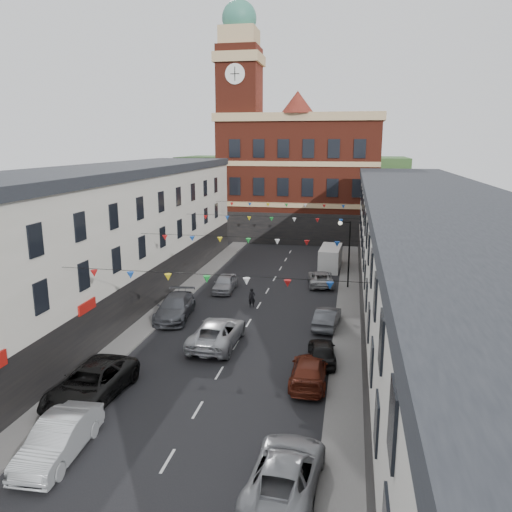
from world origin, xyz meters
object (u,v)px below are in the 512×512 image
Objects in this scene: car_right_d at (322,351)px; car_right_e at (327,318)px; car_left_d at (175,307)px; pedestrian at (252,298)px; street_lamp at (347,245)px; car_right_b at (285,472)px; car_right_c at (309,371)px; car_left_c at (91,384)px; moving_car at (217,333)px; white_van at (330,258)px; car_right_f at (321,278)px; car_left_e at (225,283)px; car_left_b at (59,439)px.

car_right_e reaches higher than car_right_d.
pedestrian is at bearing 27.18° from car_left_d.
pedestrian is at bearing -137.15° from street_lamp.
car_right_c is (0.13, 8.58, -0.06)m from car_right_b.
car_right_d is at bearing 95.64° from car_right_e.
car_left_d reaches higher than car_right_e.
pedestrian is at bearing 74.49° from car_left_c.
car_right_d is at bearing 169.94° from moving_car.
moving_car is at bearing 39.24° from car_right_e.
white_van is (10.45, 28.79, 0.30)m from car_left_c.
street_lamp is 7.51m from white_van.
car_right_f is at bearing 68.97° from car_left_c.
pedestrian is at bearing -62.55° from car_right_d.
street_lamp is at bearing -100.08° from car_right_d.
car_right_e is at bearing -40.50° from car_left_e.
car_right_e is at bearing -88.23° from car_right_b.
moving_car is (-7.71, -14.15, -3.09)m from street_lamp.
car_right_c is 0.81× the size of moving_car.
car_right_f is at bearing -92.26° from car_right_d.
car_left_d reaches higher than moving_car.
moving_car reaches higher than car_right_f.
car_left_b is 28.61m from car_right_f.
street_lamp is 16.41m from moving_car.
car_right_d is (0.51, 2.75, -0.02)m from car_right_c.
car_right_b is (10.37, -4.78, -0.08)m from car_left_c.
car_left_b reaches higher than car_right_e.
car_left_b is 0.96× the size of white_van.
moving_car is (3.26, 12.38, 0.01)m from car_left_b.
car_left_e is at bearing 86.90° from car_left_c.
car_left_e is 2.79× the size of pedestrian.
pedestrian is (-5.45, 11.70, 0.07)m from car_right_c.
white_van is 14.35m from pedestrian.
car_left_e is (0.82, 23.85, -0.09)m from car_left_b.
car_right_e is (0.51, 8.48, 0.01)m from car_right_c.
car_left_b is at bearing 2.31° from car_right_b.
street_lamp is 27.02m from car_right_b.
car_left_d is at bearing 90.77° from car_left_b.
car_left_d is (-1.08, 16.62, 0.01)m from car_left_b.
car_right_d is 0.84× the size of car_right_f.
car_left_b is at bearing 65.08° from car_right_e.
car_right_c is 24.99m from white_van.
car_right_f is at bearing 69.11° from car_left_b.
car_left_c is at bearing 53.78° from car_right_e.
white_van reaches higher than car_right_f.
car_right_b is at bearing -87.41° from white_van.
car_left_e reaches higher than car_right_c.
car_right_b reaches higher than car_right_d.
moving_car is (-6.03, 12.63, 0.06)m from car_right_b.
car_right_b is (-1.68, -26.78, -3.16)m from street_lamp.
car_left_c is at bearing -107.22° from white_van.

